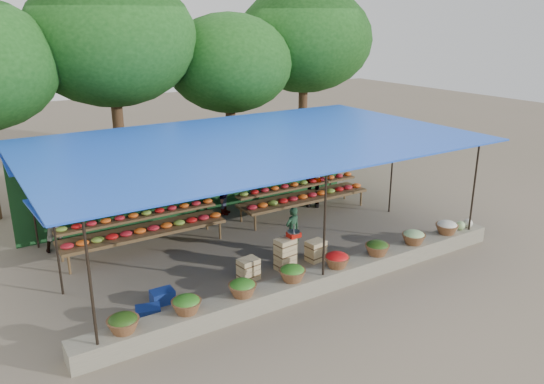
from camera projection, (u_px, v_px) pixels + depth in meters
ground at (255, 246)px, 13.86m from camera, size 60.00×60.00×0.00m
stone_curb at (318, 280)px, 11.59m from camera, size 10.60×0.55×0.40m
stall_canopy at (252, 145)px, 13.09m from camera, size 10.80×6.60×2.82m
produce_baskets at (315, 266)px, 11.42m from camera, size 8.98×0.58×0.34m
netting_backdrop at (201, 172)px, 16.00m from camera, size 10.60×0.06×2.50m
tree_row at (173, 49)px, 17.54m from camera, size 16.51×5.50×7.12m
fruit_table_left at (143, 227)px, 13.49m from camera, size 4.21×0.95×0.93m
fruit_table_right at (303, 194)px, 16.03m from camera, size 4.21×0.95×0.93m
crate_counter at (284, 257)px, 12.45m from camera, size 2.39×0.39×0.77m
weighing_scale at (294, 234)px, 12.42m from camera, size 0.30×0.30×0.32m
vendor_seated at (292, 230)px, 13.32m from camera, size 0.47×0.35×1.19m
customer_left at (57, 222)px, 13.39m from camera, size 0.86×0.74×1.53m
customer_mid at (226, 188)px, 15.88m from camera, size 1.17×1.17×1.63m
customer_right at (313, 177)px, 16.54m from camera, size 1.13×1.05×1.87m
blue_crate_front at (148, 314)px, 10.38m from camera, size 0.56×0.47×0.29m
blue_crate_back at (163, 297)px, 11.03m from camera, size 0.48×0.35×0.28m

